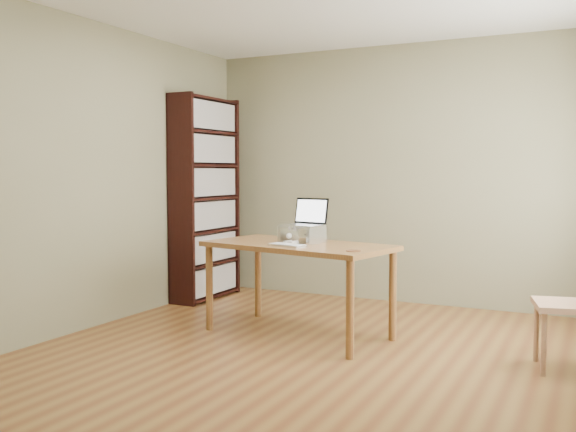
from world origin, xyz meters
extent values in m
cube|color=brown|center=(0.00, 0.00, -0.01)|extent=(4.00, 4.50, 0.02)
cube|color=#7A7552|center=(0.00, 2.26, 1.30)|extent=(4.00, 0.02, 2.60)
cube|color=#7A7552|center=(0.00, -2.26, 1.30)|extent=(4.00, 0.02, 2.60)
cube|color=#7A7552|center=(-2.01, 0.00, 1.30)|extent=(0.02, 4.50, 2.60)
cube|color=black|center=(-1.84, 1.12, 1.05)|extent=(0.30, 0.04, 2.10)
cube|color=black|center=(-1.84, 1.98, 1.05)|extent=(0.30, 0.04, 2.10)
cube|color=black|center=(-1.98, 1.55, 1.05)|extent=(0.02, 0.90, 2.10)
cube|color=black|center=(-1.84, 1.55, 0.03)|extent=(0.30, 0.84, 0.02)
cube|color=black|center=(-1.81, 1.55, 0.20)|extent=(0.20, 0.78, 0.28)
cube|color=black|center=(-1.84, 1.55, 0.37)|extent=(0.30, 0.84, 0.03)
cube|color=black|center=(-1.81, 1.55, 0.54)|extent=(0.20, 0.78, 0.28)
cube|color=black|center=(-1.84, 1.55, 0.71)|extent=(0.30, 0.84, 0.02)
cube|color=black|center=(-1.81, 1.55, 0.88)|extent=(0.20, 0.78, 0.28)
cube|color=black|center=(-1.84, 1.55, 1.05)|extent=(0.30, 0.84, 0.02)
cube|color=black|center=(-1.81, 1.55, 1.22)|extent=(0.20, 0.78, 0.28)
cube|color=black|center=(-1.84, 1.55, 1.39)|extent=(0.30, 0.84, 0.02)
cube|color=black|center=(-1.81, 1.55, 1.56)|extent=(0.20, 0.78, 0.28)
cube|color=black|center=(-1.84, 1.55, 1.73)|extent=(0.30, 0.84, 0.02)
cube|color=black|center=(-1.81, 1.55, 1.90)|extent=(0.20, 0.78, 0.28)
cube|color=black|center=(-1.84, 1.55, 2.07)|extent=(0.30, 0.84, 0.03)
cube|color=brown|center=(-0.31, 0.58, 0.73)|extent=(1.62, 1.03, 0.04)
cylinder|color=brown|center=(-1.00, 0.90, 0.35)|extent=(0.06, 0.06, 0.71)
cylinder|color=brown|center=(0.38, 0.90, 0.35)|extent=(0.06, 0.06, 0.71)
cylinder|color=brown|center=(-1.00, 0.27, 0.35)|extent=(0.06, 0.06, 0.71)
cylinder|color=brown|center=(0.38, 0.27, 0.35)|extent=(0.06, 0.06, 0.71)
cube|color=silver|center=(-0.45, 0.66, 0.81)|extent=(0.03, 0.25, 0.12)
cube|color=silver|center=(-0.16, 0.66, 0.81)|extent=(0.03, 0.25, 0.12)
cube|color=silver|center=(-0.31, 0.66, 0.88)|extent=(0.32, 0.25, 0.01)
cube|color=silver|center=(-0.31, 0.66, 0.89)|extent=(0.36, 0.28, 0.02)
cube|color=black|center=(-0.31, 0.79, 1.00)|extent=(0.32, 0.11, 0.21)
cube|color=white|center=(-0.31, 0.79, 1.00)|extent=(0.29, 0.09, 0.18)
cube|color=silver|center=(-0.30, 0.36, 0.76)|extent=(0.32, 0.20, 0.02)
cube|color=silver|center=(-0.30, 0.36, 0.77)|extent=(0.30, 0.17, 0.00)
cylinder|color=brown|center=(0.27, 0.30, 0.75)|extent=(0.11, 0.11, 0.01)
ellipsoid|color=#4D443C|center=(-0.30, 0.69, 0.82)|extent=(0.17, 0.38, 0.13)
ellipsoid|color=#4D443C|center=(-0.30, 0.80, 0.81)|extent=(0.15, 0.16, 0.12)
ellipsoid|color=#4D443C|center=(-0.30, 0.50, 0.84)|extent=(0.10, 0.10, 0.09)
ellipsoid|color=silver|center=(-0.30, 0.54, 0.80)|extent=(0.09, 0.09, 0.08)
sphere|color=silver|center=(-0.30, 0.47, 0.82)|extent=(0.04, 0.04, 0.04)
cone|color=#4D443C|center=(-0.33, 0.51, 0.88)|extent=(0.03, 0.04, 0.04)
cone|color=#4D443C|center=(-0.28, 0.51, 0.88)|extent=(0.03, 0.04, 0.04)
cylinder|color=silver|center=(-0.33, 0.49, 0.77)|extent=(0.03, 0.09, 0.03)
cylinder|color=silver|center=(-0.27, 0.49, 0.77)|extent=(0.03, 0.09, 0.03)
cylinder|color=#4D443C|center=(-0.21, 0.82, 0.77)|extent=(0.13, 0.20, 0.03)
cube|color=tan|center=(1.70, 0.53, 0.44)|extent=(0.49, 0.49, 0.04)
cylinder|color=tan|center=(1.53, 0.37, 0.22)|extent=(0.04, 0.04, 0.44)
cylinder|color=tan|center=(1.53, 0.70, 0.22)|extent=(0.04, 0.04, 0.44)
camera|label=1|loc=(1.89, -4.07, 1.33)|focal=40.00mm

